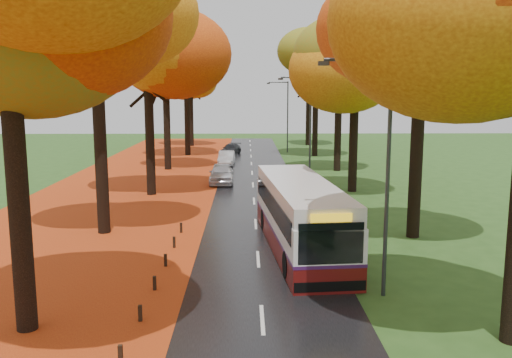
{
  "coord_description": "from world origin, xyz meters",
  "views": [
    {
      "loc": [
        -0.46,
        -9.57,
        6.9
      ],
      "look_at": [
        0.0,
        16.94,
        2.6
      ],
      "focal_mm": 38.0,
      "sensor_mm": 36.0,
      "label": 1
    }
  ],
  "objects_px": {
    "streetlamp_far": "(285,111)",
    "car_white": "(222,173)",
    "streetlamp_near": "(381,159)",
    "car_dark": "(231,149)",
    "streetlamp_mid": "(307,122)",
    "bus": "(300,214)",
    "car_silver": "(227,158)"
  },
  "relations": [
    {
      "from": "streetlamp_mid",
      "to": "car_silver",
      "type": "relative_size",
      "value": 1.99
    },
    {
      "from": "streetlamp_mid",
      "to": "car_white",
      "type": "relative_size",
      "value": 1.8
    },
    {
      "from": "bus",
      "to": "car_silver",
      "type": "distance_m",
      "value": 27.65
    },
    {
      "from": "streetlamp_mid",
      "to": "bus",
      "type": "relative_size",
      "value": 0.7
    },
    {
      "from": "car_white",
      "to": "bus",
      "type": "bearing_deg",
      "value": -77.14
    },
    {
      "from": "streetlamp_far",
      "to": "car_white",
      "type": "xyz_separation_m",
      "value": [
        -6.3,
        -21.28,
        -3.92
      ]
    },
    {
      "from": "streetlamp_mid",
      "to": "bus",
      "type": "bearing_deg",
      "value": -97.16
    },
    {
      "from": "streetlamp_far",
      "to": "bus",
      "type": "xyz_separation_m",
      "value": [
        -2.06,
        -38.42,
        -3.12
      ]
    },
    {
      "from": "streetlamp_far",
      "to": "car_silver",
      "type": "bearing_deg",
      "value": -119.55
    },
    {
      "from": "streetlamp_mid",
      "to": "car_white",
      "type": "distance_m",
      "value": 7.45
    },
    {
      "from": "car_dark",
      "to": "streetlamp_mid",
      "type": "bearing_deg",
      "value": -58.23
    },
    {
      "from": "car_white",
      "to": "car_dark",
      "type": "distance_m",
      "value": 19.03
    },
    {
      "from": "streetlamp_near",
      "to": "bus",
      "type": "height_order",
      "value": "streetlamp_near"
    },
    {
      "from": "bus",
      "to": "car_white",
      "type": "relative_size",
      "value": 2.58
    },
    {
      "from": "bus",
      "to": "car_silver",
      "type": "bearing_deg",
      "value": 93.82
    },
    {
      "from": "car_silver",
      "to": "streetlamp_mid",
      "type": "bearing_deg",
      "value": -58.17
    },
    {
      "from": "streetlamp_near",
      "to": "streetlamp_mid",
      "type": "relative_size",
      "value": 1.0
    },
    {
      "from": "car_white",
      "to": "streetlamp_mid",
      "type": "bearing_deg",
      "value": -7.52
    },
    {
      "from": "streetlamp_far",
      "to": "bus",
      "type": "relative_size",
      "value": 0.7
    },
    {
      "from": "car_dark",
      "to": "streetlamp_far",
      "type": "bearing_deg",
      "value": 34.58
    },
    {
      "from": "streetlamp_far",
      "to": "car_dark",
      "type": "relative_size",
      "value": 2.04
    },
    {
      "from": "car_dark",
      "to": "car_white",
      "type": "bearing_deg",
      "value": -75.97
    },
    {
      "from": "streetlamp_mid",
      "to": "bus",
      "type": "height_order",
      "value": "streetlamp_mid"
    },
    {
      "from": "streetlamp_mid",
      "to": "car_dark",
      "type": "relative_size",
      "value": 2.04
    },
    {
      "from": "streetlamp_near",
      "to": "streetlamp_far",
      "type": "height_order",
      "value": "same"
    },
    {
      "from": "streetlamp_near",
      "to": "streetlamp_mid",
      "type": "bearing_deg",
      "value": 90.0
    },
    {
      "from": "streetlamp_near",
      "to": "streetlamp_mid",
      "type": "xyz_separation_m",
      "value": [
        0.0,
        22.0,
        0.0
      ]
    },
    {
      "from": "bus",
      "to": "car_silver",
      "type": "xyz_separation_m",
      "value": [
        -4.23,
        27.31,
        -0.89
      ]
    },
    {
      "from": "car_silver",
      "to": "car_dark",
      "type": "distance_m",
      "value": 8.85
    },
    {
      "from": "streetlamp_mid",
      "to": "streetlamp_near",
      "type": "bearing_deg",
      "value": -90.0
    },
    {
      "from": "bus",
      "to": "car_dark",
      "type": "xyz_separation_m",
      "value": [
        -4.09,
        36.16,
        -0.99
      ]
    },
    {
      "from": "car_dark",
      "to": "car_silver",
      "type": "bearing_deg",
      "value": -76.46
    }
  ]
}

